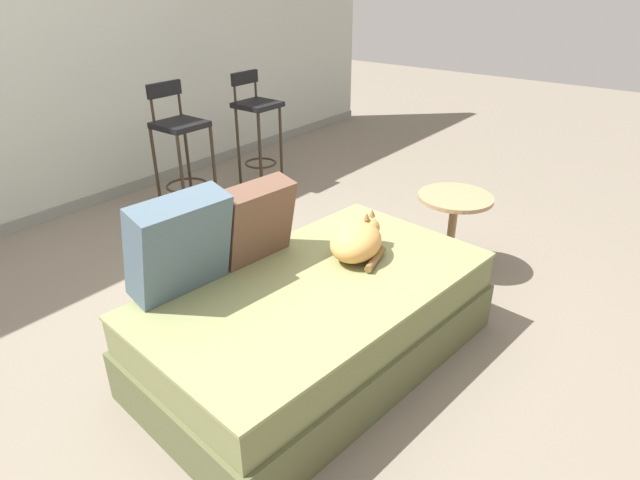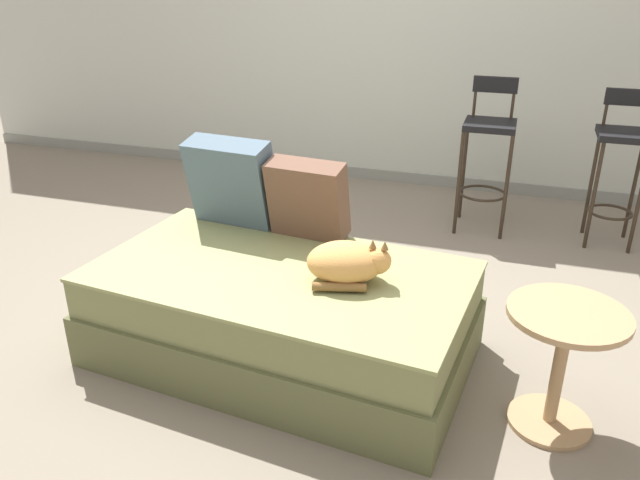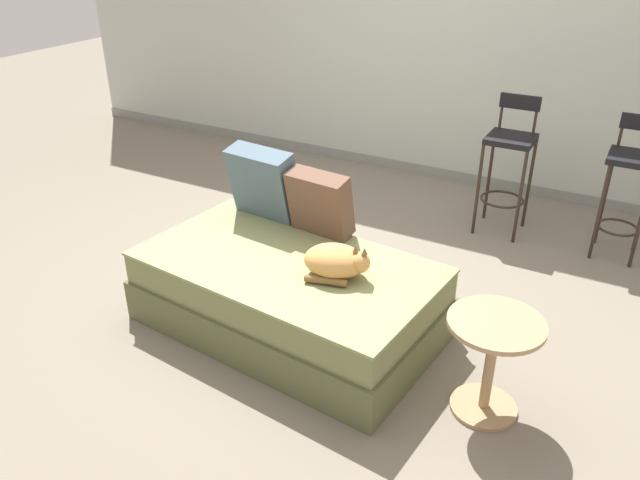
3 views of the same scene
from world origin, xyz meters
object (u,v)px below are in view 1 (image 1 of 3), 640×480
object	(u,v)px
couch	(317,320)
bar_stool_by_doorway	(257,120)
side_table	(452,223)
bar_stool_near_window	(181,143)
throw_pillow_middle	(255,221)
cat	(357,241)
throw_pillow_corner	(179,245)

from	to	relation	value
couch	bar_stool_by_doorway	distance (m)	2.41
bar_stool_by_doorway	side_table	size ratio (longest dim) A/B	1.89
bar_stool_near_window	throw_pillow_middle	bearing A→B (deg)	-116.71
couch	side_table	distance (m)	1.18
throw_pillow_middle	bar_stool_near_window	xyz separation A→B (m)	(0.74, 1.46, -0.06)
side_table	bar_stool_near_window	bearing A→B (deg)	102.62
throw_pillow_middle	cat	size ratio (longest dim) A/B	1.04
bar_stool_by_doorway	side_table	xyz separation A→B (m)	(-0.36, -1.95, -0.25)
couch	throw_pillow_corner	bearing A→B (deg)	134.97
cat	bar_stool_by_doorway	size ratio (longest dim) A/B	0.39
throw_pillow_corner	side_table	size ratio (longest dim) A/B	0.88
throw_pillow_middle	side_table	world-z (taller)	throw_pillow_middle
bar_stool_by_doorway	couch	bearing A→B (deg)	-129.79
cat	bar_stool_near_window	size ratio (longest dim) A/B	0.38
throw_pillow_middle	bar_stool_by_doorway	distance (m)	2.12
couch	throw_pillow_corner	size ratio (longest dim) A/B	3.88
cat	bar_stool_near_window	distance (m)	1.89
throw_pillow_corner	bar_stool_by_doorway	distance (m)	2.41
throw_pillow_middle	cat	xyz separation A→B (m)	(0.31, -0.38, -0.11)
side_table	bar_stool_by_doorway	bearing A→B (deg)	79.63
throw_pillow_corner	cat	distance (m)	0.85
couch	cat	bearing A→B (deg)	-1.52
cat	bar_stool_near_window	xyz separation A→B (m)	(0.42, 1.84, 0.05)
couch	side_table	world-z (taller)	side_table
bar_stool_near_window	side_table	world-z (taller)	bar_stool_near_window
throw_pillow_corner	couch	bearing A→B (deg)	-45.03
throw_pillow_middle	bar_stool_by_doorway	size ratio (longest dim) A/B	0.41
throw_pillow_middle	couch	bearing A→B (deg)	-89.53
throw_pillow_corner	cat	world-z (taller)	throw_pillow_corner
couch	side_table	size ratio (longest dim) A/B	3.42
couch	throw_pillow_middle	size ratio (longest dim) A/B	4.46
throw_pillow_corner	cat	size ratio (longest dim) A/B	1.19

